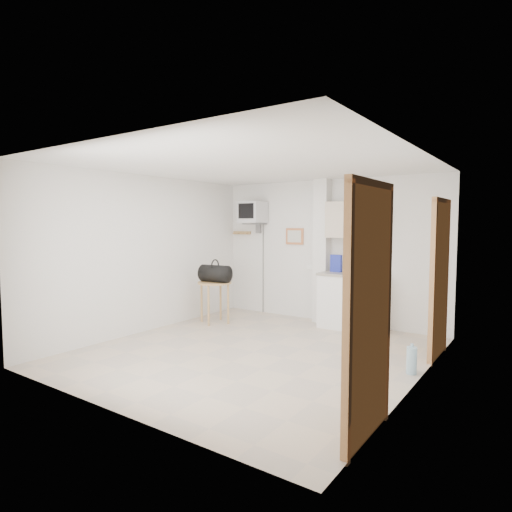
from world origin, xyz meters
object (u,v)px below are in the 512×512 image
Objects in this scene: crt_television at (253,213)px; duffel_bag at (215,273)px; round_table at (215,288)px; water_bottle at (412,360)px.

crt_television is 3.84× the size of duffel_bag.
crt_television is at bearing 84.54° from round_table.
water_bottle is (3.43, -1.68, -1.78)m from crt_television.
round_table is 3.62m from water_bottle.
round_table is (-0.10, -1.02, -1.32)m from crt_television.
crt_television reaches higher than water_bottle.
crt_television reaches higher than round_table.
crt_television is at bearing 153.96° from water_bottle.
crt_television is 2.97× the size of round_table.
round_table is 0.26m from duffel_bag.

